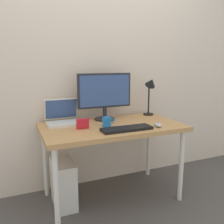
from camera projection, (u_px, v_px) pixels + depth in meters
name	position (u px, v px, depth m)	size (l,w,h in m)	color
ground_plane	(112.00, 197.00, 2.37)	(6.00, 6.00, 0.00)	#4C4742
back_wall	(96.00, 61.00, 2.49)	(4.40, 0.04, 2.60)	beige
desk	(112.00, 132.00, 2.24)	(1.27, 0.70, 0.72)	#B7844C
monitor	(105.00, 94.00, 2.38)	(0.54, 0.20, 0.46)	#232328
laptop	(63.00, 117.00, 2.28)	(0.32, 0.28, 0.22)	silver
desk_lamp	(151.00, 88.00, 2.57)	(0.11, 0.16, 0.42)	black
keyboard	(127.00, 129.00, 2.06)	(0.44, 0.14, 0.02)	black
mouse	(158.00, 125.00, 2.16)	(0.06, 0.09, 0.03)	#B2B2B7
coffee_mug	(107.00, 122.00, 2.16)	(0.11, 0.08, 0.09)	#1E72BF
photo_frame	(83.00, 124.00, 2.08)	(0.11, 0.02, 0.09)	red
computer_tower	(63.00, 183.00, 2.21)	(0.18, 0.36, 0.42)	silver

